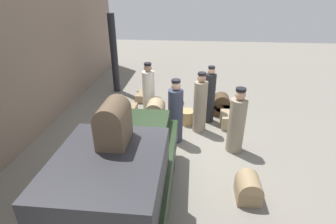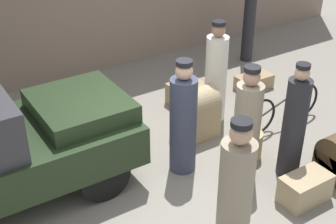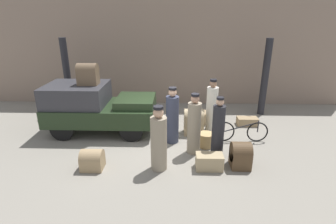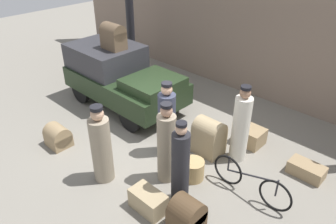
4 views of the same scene
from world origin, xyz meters
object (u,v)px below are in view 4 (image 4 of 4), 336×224
trunk_barrel_dark (58,137)px  porter_with_bicycle (167,122)px  suitcase_small_leather (187,216)px  trunk_umber_medium (148,201)px  porter_standing_middle (241,127)px  porter_lifting_near_truck (180,167)px  trunk_on_truck_roof (113,36)px  conductor_in_dark_uniform (167,146)px  porter_carrying_trunk (101,147)px  wicker_basket (193,170)px  trunk_large_brown (209,136)px  suitcase_black_upright (250,136)px  bicycle (250,182)px  truck (120,75)px  suitcase_tan_flat (306,170)px

trunk_barrel_dark → porter_with_bicycle: bearing=38.3°
suitcase_small_leather → trunk_umber_medium: 0.86m
trunk_umber_medium → porter_standing_middle: bearing=82.3°
porter_lifting_near_truck → trunk_on_truck_roof: bearing=156.6°
conductor_in_dark_uniform → trunk_on_truck_roof: size_ratio=2.56×
suitcase_small_leather → porter_carrying_trunk: bearing=-175.7°
wicker_basket → suitcase_small_leather: 1.39m
conductor_in_dark_uniform → trunk_barrel_dark: conductor_in_dark_uniform is taller
suitcase_small_leather → trunk_large_brown: bearing=118.3°
suitcase_black_upright → porter_with_bicycle: bearing=-126.8°
conductor_in_dark_uniform → suitcase_small_leather: size_ratio=2.55×
bicycle → porter_with_bicycle: (-2.19, -0.09, 0.48)m
truck → porter_with_bicycle: size_ratio=2.01×
wicker_basket → trunk_umber_medium: 1.27m
truck → suitcase_tan_flat: 5.50m
trunk_barrel_dark → trunk_on_truck_roof: (-0.72, 2.44, 1.79)m
porter_lifting_near_truck → trunk_barrel_dark: size_ratio=3.20×
wicker_basket → porter_carrying_trunk: porter_carrying_trunk is taller
conductor_in_dark_uniform → porter_standing_middle: (0.71, 1.63, 0.02)m
bicycle → porter_with_bicycle: bearing=-177.6°
bicycle → trunk_large_brown: size_ratio=1.96×
porter_standing_middle → trunk_large_brown: 0.80m
trunk_large_brown → wicker_basket: bearing=-71.1°
truck → trunk_umber_medium: size_ratio=5.10×
bicycle → conductor_in_dark_uniform: conductor_in_dark_uniform is taller
wicker_basket → trunk_umber_medium: bearing=-91.9°
porter_carrying_trunk → trunk_barrel_dark: 1.85m
porter_lifting_near_truck → trunk_on_truck_roof: trunk_on_truck_roof is taller
suitcase_small_leather → trunk_barrel_dark: (-3.93, -0.22, -0.09)m
suitcase_tan_flat → trunk_large_brown: (-2.04, -0.80, 0.31)m
truck → trunk_umber_medium: 4.40m
trunk_barrel_dark → suitcase_black_upright: bearing=44.8°
truck → porter_with_bicycle: bearing=-16.8°
trunk_umber_medium → trunk_on_truck_roof: bearing=148.3°
suitcase_tan_flat → trunk_on_truck_roof: (-5.57, -0.66, 1.89)m
porter_with_bicycle → wicker_basket: bearing=-15.5°
porter_with_bicycle → suitcase_small_leather: (1.84, -1.42, -0.49)m
trunk_umber_medium → porter_with_bicycle: bearing=122.8°
trunk_umber_medium → trunk_barrel_dark: 3.10m
suitcase_tan_flat → suitcase_black_upright: suitcase_black_upright is taller
porter_carrying_trunk → porter_lifting_near_truck: 1.72m
porter_carrying_trunk → trunk_large_brown: porter_carrying_trunk is taller
bicycle → trunk_barrel_dark: (-4.28, -1.74, -0.10)m
porter_with_bicycle → trunk_large_brown: 1.05m
porter_with_bicycle → porter_carrying_trunk: bearing=-101.6°
porter_carrying_trunk → conductor_in_dark_uniform: 1.33m
trunk_barrel_dark → porter_lifting_near_truck: bearing=11.4°
truck → trunk_large_brown: truck is taller
truck → trunk_barrel_dark: bearing=-77.4°
porter_carrying_trunk → trunk_barrel_dark: size_ratio=3.10×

